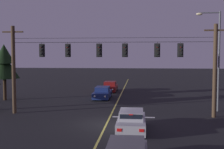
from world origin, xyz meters
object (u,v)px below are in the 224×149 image
Objects in this scene: traffic_light_leftmost at (41,50)px; traffic_light_rightmost at (157,50)px; tree_verge_near at (4,63)px; car_oncoming_lead at (102,93)px; traffic_light_right_inner at (125,50)px; traffic_light_left_inner at (67,50)px; car_waiting_near_lane at (131,121)px; traffic_light_centre at (99,50)px; car_oncoming_trailing at (110,87)px; traffic_light_far_right at (181,50)px; street_lamp_corner at (216,52)px.

traffic_light_leftmost is 9.61m from traffic_light_rightmost.
car_oncoming_lead is at bearing 10.97° from tree_verge_near.
traffic_light_right_inner is at bearing -71.34° from car_oncoming_lead.
tree_verge_near reaches higher than traffic_light_left_inner.
traffic_light_right_inner is 6.80m from car_waiting_near_lane.
traffic_light_centre is at bearing 180.00° from traffic_light_right_inner.
car_oncoming_trailing is at bearing 74.82° from traffic_light_leftmost.
traffic_light_rightmost reaches higher than car_oncoming_lead.
traffic_light_far_right is (9.23, 0.00, 0.00)m from traffic_light_left_inner.
car_oncoming_lead is (-3.02, 8.94, -4.73)m from traffic_light_right_inner.
traffic_light_centre is 6.60m from traffic_light_far_right.
traffic_light_left_inner reaches higher than car_oncoming_trailing.
traffic_light_left_inner is 1.00× the size of traffic_light_rightmost.
street_lamp_corner reaches higher than traffic_light_right_inner.
car_oncoming_trailing is at bearing 100.38° from traffic_light_right_inner.
tree_verge_near reaches higher than traffic_light_rightmost.
tree_verge_near is at bearing 149.19° from traffic_light_centre.
car_waiting_near_lane is at bearing -111.66° from traffic_light_rightmost.
traffic_light_left_inner is at bearing -101.08° from car_oncoming_lead.
traffic_light_left_inner is 0.14× the size of street_lamp_corner.
car_oncoming_trailing is at bearing 109.45° from traffic_light_rightmost.
traffic_light_far_right is 12.58m from car_oncoming_lead.
car_oncoming_trailing is at bearing 92.56° from traffic_light_centre.
traffic_light_centre is at bearing 180.00° from traffic_light_rightmost.
car_oncoming_trailing is (-7.28, 15.39, -4.73)m from traffic_light_far_right.
tree_verge_near reaches higher than car_oncoming_trailing.
car_waiting_near_lane is at bearing -74.91° from car_oncoming_lead.
car_oncoming_lead is at bearing -91.75° from car_oncoming_trailing.
car_oncoming_trailing is 0.71× the size of tree_verge_near.
traffic_light_rightmost is at bearing 68.34° from car_waiting_near_lane.
traffic_light_far_right is 0.14× the size of street_lamp_corner.
traffic_light_leftmost is 0.28× the size of car_waiting_near_lane.
street_lamp_corner is at bearing 9.85° from traffic_light_leftmost.
car_waiting_near_lane is 0.49× the size of street_lamp_corner.
traffic_light_leftmost is 0.28× the size of car_oncoming_trailing.
traffic_light_rightmost is 1.85m from traffic_light_far_right.
traffic_light_centre is 10.15m from car_oncoming_lead.
traffic_light_left_inner is 4.77m from traffic_light_right_inner.
car_oncoming_lead is 0.71× the size of tree_verge_near.
traffic_light_leftmost is at bearing 180.00° from traffic_light_far_right.
traffic_light_left_inner is 16.22m from car_oncoming_trailing.
traffic_light_centre is at bearing 0.00° from traffic_light_left_inner.
traffic_light_far_right is at bearing 0.00° from traffic_light_rightmost.
traffic_light_leftmost is at bearing -114.01° from car_oncoming_lead.
tree_verge_near is (-10.64, -2.06, 3.46)m from car_oncoming_lead.
traffic_light_centre is at bearing 180.00° from traffic_light_far_right.
car_oncoming_lead is (-7.48, 8.94, -4.73)m from traffic_light_far_right.
traffic_light_left_inner is 1.00× the size of traffic_light_centre.
traffic_light_right_inner is at bearing -79.62° from car_oncoming_trailing.
car_waiting_near_lane is (0.70, -4.83, -4.73)m from traffic_light_right_inner.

